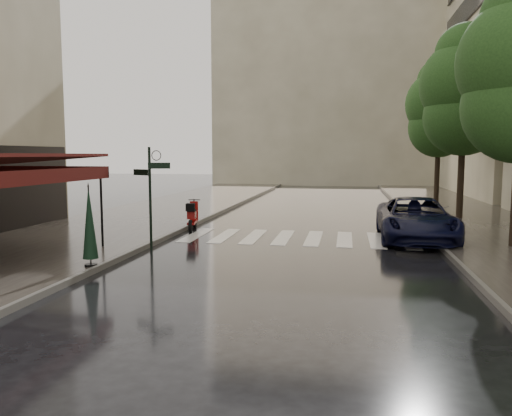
% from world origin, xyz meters
% --- Properties ---
extents(ground, '(120.00, 120.00, 0.00)m').
position_xyz_m(ground, '(0.00, 0.00, 0.00)').
color(ground, black).
rests_on(ground, ground).
extents(sidewalk_near, '(6.00, 60.00, 0.12)m').
position_xyz_m(sidewalk_near, '(-4.50, 12.00, 0.06)').
color(sidewalk_near, '#38332D').
rests_on(sidewalk_near, ground).
extents(sidewalk_far, '(5.50, 60.00, 0.12)m').
position_xyz_m(sidewalk_far, '(10.25, 12.00, 0.06)').
color(sidewalk_far, '#38332D').
rests_on(sidewalk_far, ground).
extents(curb_near, '(0.12, 60.00, 0.16)m').
position_xyz_m(curb_near, '(-1.45, 12.00, 0.07)').
color(curb_near, '#595651').
rests_on(curb_near, ground).
extents(curb_far, '(0.12, 60.00, 0.16)m').
position_xyz_m(curb_far, '(7.45, 12.00, 0.07)').
color(curb_far, '#595651').
rests_on(curb_far, ground).
extents(crosswalk, '(7.85, 3.20, 0.01)m').
position_xyz_m(crosswalk, '(2.98, 6.00, 0.01)').
color(crosswalk, silver).
rests_on(crosswalk, ground).
extents(signpost, '(1.17, 0.29, 3.10)m').
position_xyz_m(signpost, '(-1.19, 3.00, 1.83)').
color(signpost, black).
rests_on(signpost, ground).
extents(backdrop_building, '(22.00, 6.00, 20.00)m').
position_xyz_m(backdrop_building, '(3.00, 38.00, 10.00)').
color(backdrop_building, tan).
rests_on(backdrop_building, ground).
extents(tree_mid, '(3.80, 3.80, 8.34)m').
position_xyz_m(tree_mid, '(9.50, 12.00, 5.59)').
color(tree_mid, black).
rests_on(tree_mid, sidewalk_far).
extents(tree_far, '(3.80, 3.80, 8.16)m').
position_xyz_m(tree_far, '(9.70, 19.00, 5.46)').
color(tree_far, black).
rests_on(tree_far, sidewalk_far).
extents(scooter, '(0.61, 1.70, 1.13)m').
position_xyz_m(scooter, '(-1.18, 7.07, 0.52)').
color(scooter, black).
rests_on(scooter, ground).
extents(parked_car, '(2.43, 5.19, 1.44)m').
position_xyz_m(parked_car, '(6.90, 6.28, 0.72)').
color(parked_car, black).
rests_on(parked_car, ground).
extents(parasol_back, '(0.37, 0.37, 2.01)m').
position_xyz_m(parasol_back, '(-1.65, 0.20, 1.20)').
color(parasol_back, black).
rests_on(parasol_back, sidewalk_near).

